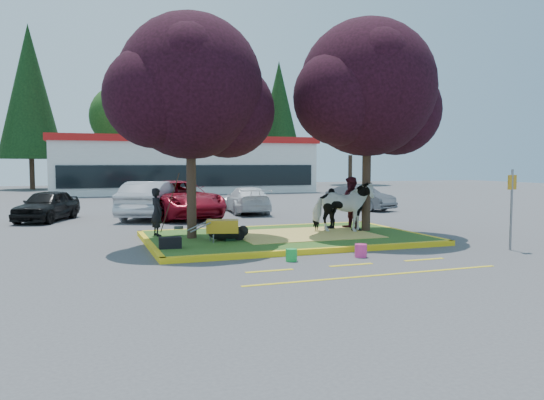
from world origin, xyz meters
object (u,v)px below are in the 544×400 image
object	(u,v)px
wheelbarrow	(223,227)
bucket_green	(291,255)
cow	(343,207)
bucket_blue	(360,249)
bucket_pink	(361,251)
sign_post	(512,201)
calf	(226,232)
handler	(157,212)
car_silver	(152,200)
car_black	(47,205)

from	to	relation	value
wheelbarrow	bucket_green	distance (m)	2.94
cow	bucket_blue	xyz separation A→B (m)	(-1.11, -3.11, -0.83)
cow	bucket_pink	size ratio (longest dim) A/B	5.86
sign_post	bucket_pink	world-z (taller)	sign_post
calf	handler	bearing A→B (deg)	146.18
car_silver	calf	bearing A→B (deg)	120.55
bucket_green	car_silver	size ratio (longest dim) A/B	0.06
cow	wheelbarrow	xyz separation A→B (m)	(-4.10, -0.65, -0.39)
cow	bucket_green	world-z (taller)	cow
sign_post	bucket_blue	distance (m)	4.42
cow	sign_post	world-z (taller)	sign_post
wheelbarrow	calf	bearing A→B (deg)	66.97
bucket_pink	calf	bearing A→B (deg)	132.13
sign_post	car_black	world-z (taller)	sign_post
bucket_blue	bucket_green	bearing A→B (deg)	-172.22
calf	bucket_green	xyz separation A→B (m)	(0.85, -2.90, -0.22)
calf	sign_post	distance (m)	7.87
bucket_pink	bucket_green	bearing A→B (deg)	177.58
handler	wheelbarrow	world-z (taller)	handler
calf	bucket_pink	size ratio (longest dim) A/B	3.15
wheelbarrow	bucket_blue	world-z (taller)	wheelbarrow
bucket_green	bucket_blue	distance (m)	2.02
cow	calf	xyz separation A→B (m)	(-3.97, -0.48, -0.59)
car_black	cow	bearing A→B (deg)	-19.70
wheelbarrow	bucket_blue	size ratio (longest dim) A/B	6.04
sign_post	bucket_blue	xyz separation A→B (m)	(-4.19, 0.76, -1.19)
bucket_green	bucket_pink	size ratio (longest dim) A/B	0.91
bucket_pink	car_silver	distance (m)	12.00
bucket_green	wheelbarrow	bearing A→B (deg)	109.80
sign_post	handler	bearing A→B (deg)	144.61
wheelbarrow	bucket_green	bearing A→B (deg)	-54.27
cow	car_black	world-z (taller)	cow
bucket_pink	car_silver	size ratio (longest dim) A/B	0.07
bucket_blue	car_silver	size ratio (longest dim) A/B	0.06
bucket_green	bucket_pink	world-z (taller)	bucket_pink
handler	car_black	size ratio (longest dim) A/B	0.39
handler	car_silver	distance (m)	6.83
sign_post	bucket_green	size ratio (longest dim) A/B	7.34
car_silver	bucket_green	bearing A→B (deg)	122.97
car_black	sign_post	bearing A→B (deg)	-22.48
sign_post	car_black	size ratio (longest dim) A/B	0.59
sign_post	car_silver	world-z (taller)	sign_post
handler	wheelbarrow	distance (m)	2.40
wheelbarrow	car_black	size ratio (longest dim) A/B	0.43
bucket_green	sign_post	bearing A→B (deg)	-4.51
wheelbarrow	bucket_pink	distance (m)	4.01
sign_post	bucket_blue	bearing A→B (deg)	163.97
cow	calf	world-z (taller)	cow
cow	bucket_green	bearing A→B (deg)	160.72
cow	car_black	size ratio (longest dim) A/B	0.51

